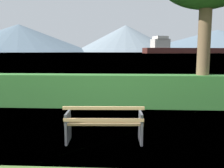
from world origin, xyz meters
TOP-DOWN VIEW (x-y plane):
  - ground_plane at (0.00, 0.00)m, footprint 1400.00×1400.00m
  - water_surface at (0.00, 308.76)m, footprint 620.00×620.00m
  - park_bench at (0.00, -0.06)m, footprint 1.70×0.64m
  - hedge_row at (0.00, 3.41)m, footprint 9.08×0.71m
  - cargo_ship_large at (53.73, 239.61)m, footprint 87.57×38.47m
  - distant_hills at (-7.90, 569.62)m, footprint 822.49×391.05m

SIDE VIEW (x-z plane):
  - ground_plane at x=0.00m, z-range 0.00..0.00m
  - water_surface at x=0.00m, z-range 0.00..0.00m
  - park_bench at x=0.00m, z-range -0.01..0.86m
  - hedge_row at x=0.00m, z-range 0.00..1.17m
  - cargo_ship_large at x=53.73m, z-range -3.60..12.75m
  - distant_hills at x=-7.90m, z-range -2.75..61.41m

